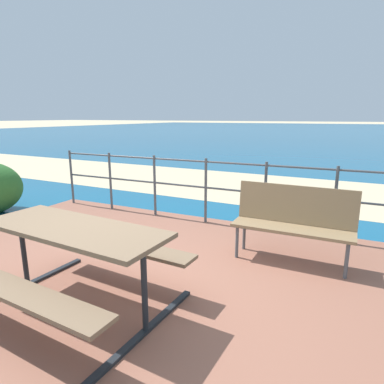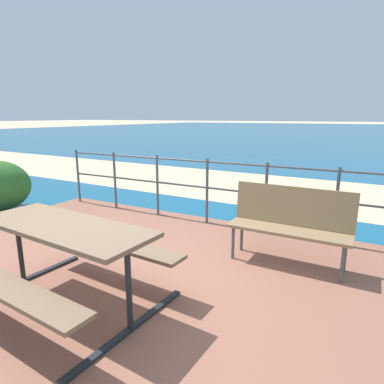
% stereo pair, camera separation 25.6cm
% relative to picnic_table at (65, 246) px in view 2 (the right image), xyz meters
% --- Properties ---
extents(ground_plane, '(240.00, 240.00, 0.00)m').
position_rel_picnic_table_xyz_m(ground_plane, '(0.10, 0.45, -0.65)').
color(ground_plane, beige).
extents(patio_paving, '(6.40, 5.20, 0.06)m').
position_rel_picnic_table_xyz_m(patio_paving, '(0.10, 0.45, -0.62)').
color(patio_paving, '#935B47').
rests_on(patio_paving, ground).
extents(sea_water, '(90.00, 90.00, 0.01)m').
position_rel_picnic_table_xyz_m(sea_water, '(0.10, 40.45, -0.64)').
color(sea_water, '#145B84').
rests_on(sea_water, ground).
extents(beach_strip, '(54.09, 5.46, 0.01)m').
position_rel_picnic_table_xyz_m(beach_strip, '(0.10, 6.17, -0.64)').
color(beach_strip, beige).
rests_on(beach_strip, ground).
extents(picnic_table, '(1.89, 1.51, 0.79)m').
position_rel_picnic_table_xyz_m(picnic_table, '(0.00, 0.00, 0.00)').
color(picnic_table, '#7A6047').
rests_on(picnic_table, patio_paving).
extents(park_bench, '(1.42, 0.45, 0.92)m').
position_rel_picnic_table_xyz_m(park_bench, '(1.64, 1.90, -0.04)').
color(park_bench, '#8C704C').
rests_on(park_bench, patio_paving).
extents(railing_fence, '(5.94, 0.04, 1.08)m').
position_rel_picnic_table_xyz_m(railing_fence, '(0.10, 2.83, 0.08)').
color(railing_fence, '#4C5156').
rests_on(railing_fence, patio_paving).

